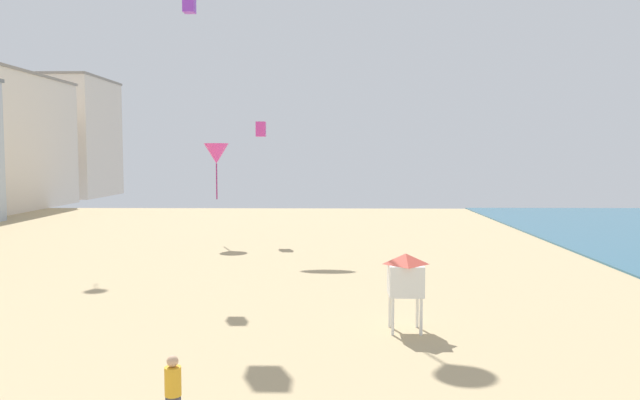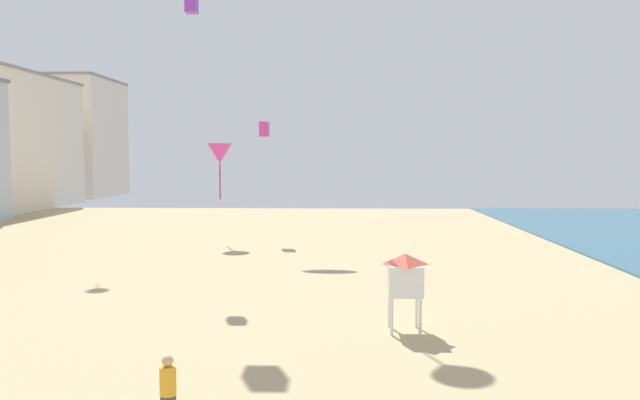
% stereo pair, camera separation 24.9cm
% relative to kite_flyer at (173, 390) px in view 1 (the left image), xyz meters
% --- Properties ---
extents(boardwalk_hotel_distant, '(10.86, 13.70, 16.24)m').
position_rel_kite_flyer_xyz_m(boardwalk_hotel_distant, '(-33.30, 71.47, 7.21)').
color(boardwalk_hotel_distant, silver).
rests_on(boardwalk_hotel_distant, ground).
extents(kite_flyer, '(0.34, 0.34, 1.64)m').
position_rel_kite_flyer_xyz_m(kite_flyer, '(0.00, 0.00, 0.00)').
color(kite_flyer, '#383D4C').
rests_on(kite_flyer, ground).
extents(lifeguard_stand, '(1.10, 1.10, 2.55)m').
position_rel_kite_flyer_xyz_m(lifeguard_stand, '(5.63, 7.40, 0.92)').
color(lifeguard_stand, white).
rests_on(lifeguard_stand, ground).
extents(kite_magenta_delta, '(1.61, 1.61, 3.65)m').
position_rel_kite_flyer_xyz_m(kite_magenta_delta, '(-4.30, 27.49, 4.89)').
color(kite_magenta_delta, '#DB3D9E').
extents(kite_purple_box, '(0.56, 0.56, 0.88)m').
position_rel_kite_flyer_xyz_m(kite_purple_box, '(-3.66, 17.72, 12.09)').
color(kite_purple_box, purple).
extents(kite_magenta_box, '(0.64, 0.64, 1.00)m').
position_rel_kite_flyer_xyz_m(kite_magenta_box, '(-1.60, 29.30, 6.55)').
color(kite_magenta_box, '#DB3D9E').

